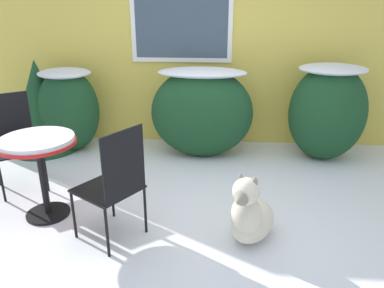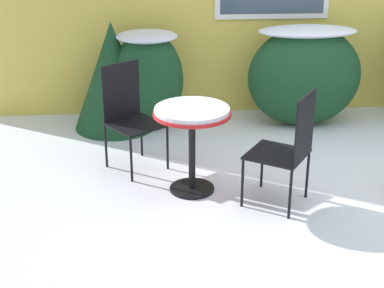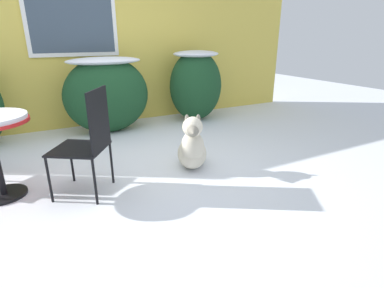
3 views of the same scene
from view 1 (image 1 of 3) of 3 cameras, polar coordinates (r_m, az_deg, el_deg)
ground_plane at (r=3.63m, az=-0.72°, el=-11.59°), size 16.00×16.00×0.00m
house_wall at (r=5.27m, az=1.18°, el=15.30°), size 8.00×0.10×2.80m
shrub_left at (r=5.32m, az=-18.29°, el=5.25°), size 0.81×0.69×1.13m
shrub_middle at (r=4.84m, az=1.50°, el=5.10°), size 1.32×0.65×1.18m
shrub_right at (r=5.05m, az=19.97°, el=4.86°), size 0.97×0.77×1.24m
evergreen_bush at (r=5.49m, az=-22.11°, el=5.41°), size 0.94×0.94×1.24m
patio_table at (r=3.70m, az=-22.32°, el=-1.20°), size 0.69×0.69×0.80m
patio_chair_near_table at (r=4.48m, az=-25.45°, el=0.73°), size 0.66×0.66×1.03m
patio_chair_far_side at (r=3.17m, az=-11.73°, el=-5.68°), size 0.65×0.65×1.03m
dog at (r=3.27m, az=8.88°, el=-10.81°), size 0.54×0.73×0.68m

